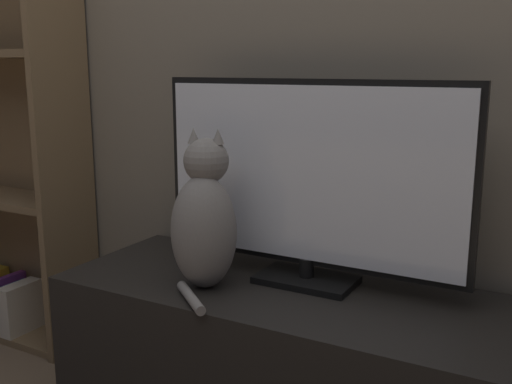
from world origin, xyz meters
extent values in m
cube|color=#756B5B|center=(0.00, 1.22, 1.30)|extent=(4.80, 0.05, 2.60)
cube|color=black|center=(0.00, 0.91, 0.25)|extent=(1.36, 0.54, 0.51)
cube|color=black|center=(0.05, 0.98, 0.52)|extent=(0.29, 0.18, 0.02)
cylinder|color=black|center=(0.05, 0.98, 0.55)|extent=(0.04, 0.04, 0.06)
cube|color=black|center=(0.05, 0.99, 0.84)|extent=(0.96, 0.02, 0.55)
cube|color=white|center=(0.05, 0.98, 0.84)|extent=(0.92, 0.01, 0.51)
ellipsoid|color=gray|center=(-0.21, 0.81, 0.68)|extent=(0.24, 0.22, 0.34)
ellipsoid|color=black|center=(-0.22, 0.87, 0.66)|extent=(0.12, 0.09, 0.19)
sphere|color=gray|center=(-0.22, 0.84, 0.88)|extent=(0.17, 0.17, 0.13)
cone|color=gray|center=(-0.25, 0.83, 0.95)|extent=(0.04, 0.04, 0.04)
cone|color=gray|center=(-0.18, 0.85, 0.95)|extent=(0.04, 0.04, 0.04)
cylinder|color=gray|center=(-0.17, 0.68, 0.52)|extent=(0.17, 0.15, 0.03)
cube|color=brown|center=(-1.02, 1.05, 0.90)|extent=(0.03, 0.28, 1.80)
cube|color=brown|center=(-1.39, 1.18, 0.90)|extent=(0.78, 0.03, 1.80)
cube|color=brown|center=(-1.39, 1.05, 0.01)|extent=(0.72, 0.25, 0.03)
cube|color=brown|center=(-1.39, 1.05, 0.61)|extent=(0.72, 0.25, 0.03)
cube|color=#6B2D75|center=(-1.42, 1.03, 0.14)|extent=(0.03, 0.22, 0.22)
cube|color=navy|center=(-1.37, 1.02, 0.13)|extent=(0.04, 0.20, 0.19)
cube|color=beige|center=(-1.30, 1.02, 0.14)|extent=(0.07, 0.19, 0.21)
camera|label=1|loc=(0.74, -0.60, 1.15)|focal=42.00mm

